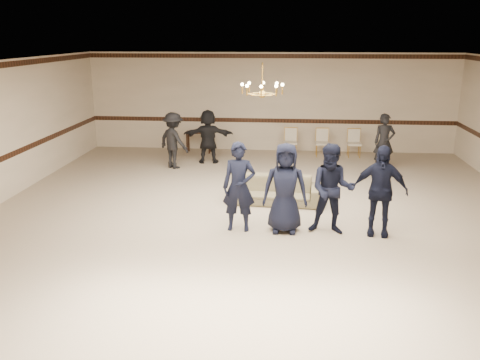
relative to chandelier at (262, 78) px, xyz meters
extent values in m
cube|color=tan|center=(0.00, -1.00, -2.88)|extent=(12.00, 14.00, 0.01)
cube|color=#32241C|center=(0.00, -1.00, 0.33)|extent=(12.00, 14.00, 0.01)
cube|color=beige|center=(0.00, 6.00, -1.27)|extent=(12.00, 0.01, 3.20)
cube|color=#351B10|center=(0.00, 5.99, -1.88)|extent=(12.00, 0.02, 0.14)
cube|color=#351B10|center=(0.00, 5.99, 0.21)|extent=(12.00, 0.02, 0.14)
imported|color=black|center=(-0.37, -1.27, -1.99)|extent=(0.66, 0.44, 1.78)
imported|color=black|center=(0.53, -1.27, -1.99)|extent=(0.87, 0.57, 1.78)
imported|color=black|center=(1.43, -1.27, -1.99)|extent=(0.95, 0.78, 1.78)
imported|color=black|center=(2.33, -1.27, -1.99)|extent=(1.10, 0.59, 1.78)
imported|color=#7C7352|center=(0.32, 0.48, -2.57)|extent=(2.14, 0.95, 0.61)
imported|color=black|center=(-2.70, 3.39, -2.06)|extent=(1.20, 1.09, 1.62)
imported|color=black|center=(-1.80, 4.09, -2.06)|extent=(1.54, 0.63, 1.62)
imported|color=black|center=(3.30, 3.69, -2.06)|extent=(0.62, 0.44, 1.62)
cube|color=black|center=(-2.32, 5.44, -2.53)|extent=(0.83, 0.36, 0.69)
camera|label=1|loc=(0.51, -10.71, 0.90)|focal=37.99mm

